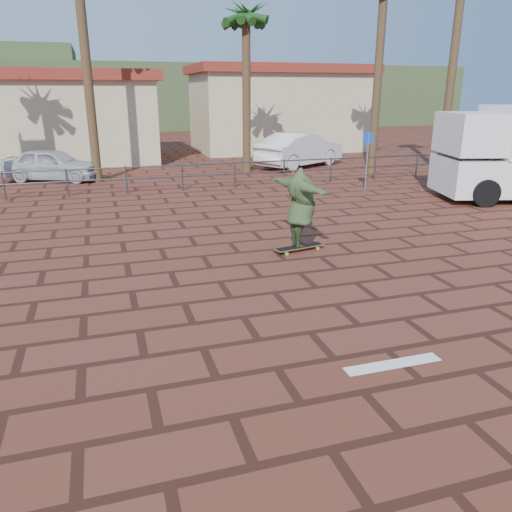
{
  "coord_description": "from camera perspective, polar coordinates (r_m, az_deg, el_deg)",
  "views": [
    {
      "loc": [
        -2.84,
        -6.34,
        3.52
      ],
      "look_at": [
        -0.41,
        1.51,
        0.8
      ],
      "focal_mm": 35.0,
      "sensor_mm": 36.0,
      "label": 1
    }
  ],
  "objects": [
    {
      "name": "paint_stripe",
      "position": [
        7.16,
        15.37,
        -11.82
      ],
      "size": [
        1.4,
        0.22,
        0.01
      ],
      "primitive_type": "cube",
      "color": "white",
      "rests_on": "ground"
    },
    {
      "name": "guardrail",
      "position": [
        18.77,
        -8.45,
        9.42
      ],
      "size": [
        24.06,
        0.06,
        1.0
      ],
      "color": "#47494F",
      "rests_on": "ground"
    },
    {
      "name": "car_white",
      "position": [
        24.81,
        5.03,
        11.99
      ],
      "size": [
        5.13,
        3.95,
        1.63
      ],
      "primitive_type": "imported",
      "rotation": [
        0.0,
        0.0,
        2.09
      ],
      "color": "white",
      "rests_on": "ground"
    },
    {
      "name": "ground",
      "position": [
        7.78,
        6.22,
        -8.68
      ],
      "size": [
        120.0,
        120.0,
        0.0
      ],
      "primitive_type": "plane",
      "color": "#5E2B1F",
      "rests_on": "ground"
    },
    {
      "name": "building_west",
      "position": [
        28.54,
        -24.37,
        14.27
      ],
      "size": [
        12.6,
        7.6,
        4.5
      ],
      "color": "beige",
      "rests_on": "ground"
    },
    {
      "name": "hill_front",
      "position": [
        56.41,
        -15.03,
        17.2
      ],
      "size": [
        70.0,
        18.0,
        6.0
      ],
      "primitive_type": "cube",
      "color": "#384C28",
      "rests_on": "ground"
    },
    {
      "name": "car_silver",
      "position": [
        22.37,
        -22.25,
        9.64
      ],
      "size": [
        4.19,
        2.88,
        1.32
      ],
      "primitive_type": "imported",
      "rotation": [
        0.0,
        0.0,
        1.19
      ],
      "color": "silver",
      "rests_on": "ground"
    },
    {
      "name": "street_sign",
      "position": [
        18.91,
        12.64,
        11.71
      ],
      "size": [
        0.43,
        0.09,
        2.12
      ],
      "rotation": [
        0.0,
        0.0,
        0.11
      ],
      "color": "gray",
      "rests_on": "ground"
    },
    {
      "name": "palm_center",
      "position": [
        22.91,
        -1.15,
        25.44
      ],
      "size": [
        2.4,
        2.4,
        7.75
      ],
      "color": "brown",
      "rests_on": "ground"
    },
    {
      "name": "skateboarder",
      "position": [
        11.3,
        5.13,
        5.5
      ],
      "size": [
        1.01,
        2.3,
        1.81
      ],
      "primitive_type": "imported",
      "rotation": [
        0.0,
        0.0,
        1.76
      ],
      "color": "#384B28",
      "rests_on": "longboard"
    },
    {
      "name": "building_east",
      "position": [
        32.23,
        2.54,
        16.56
      ],
      "size": [
        10.6,
        6.6,
        5.0
      ],
      "color": "beige",
      "rests_on": "ground"
    },
    {
      "name": "longboard",
      "position": [
        11.54,
        5.0,
        1.01
      ],
      "size": [
        1.26,
        0.51,
        0.12
      ],
      "rotation": [
        0.0,
        0.0,
        0.2
      ],
      "color": "olive",
      "rests_on": "ground"
    }
  ]
}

